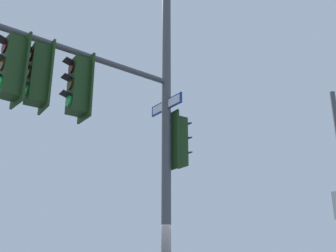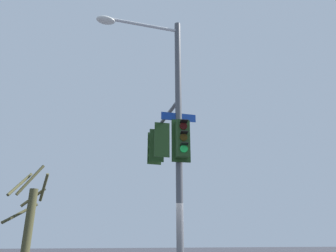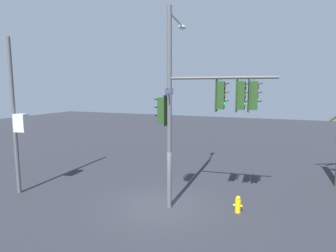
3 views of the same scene
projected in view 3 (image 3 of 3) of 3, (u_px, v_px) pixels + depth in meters
The scene contains 4 objects.
ground_plane at pixel (162, 207), 12.29m from camera, with size 80.00×80.00×0.00m, color #2C2D35.
main_signal_pole_assembly at pixel (199, 97), 11.38m from camera, with size 4.89×3.28×8.54m.
secondary_pole_assembly at pixel (17, 120), 13.41m from camera, with size 0.78×0.56×7.63m.
fire_hydrant at pixel (238, 205), 11.68m from camera, with size 0.38×0.24×0.73m.
Camera 3 is at (4.60, -10.75, 5.22)m, focal length 29.53 mm.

